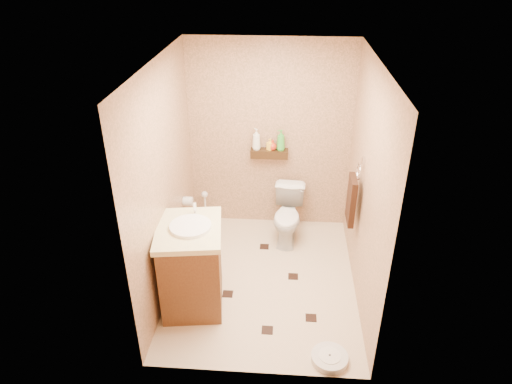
{
  "coord_description": "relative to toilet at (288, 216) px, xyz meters",
  "views": [
    {
      "loc": [
        0.21,
        -3.97,
        3.31
      ],
      "look_at": [
        -0.1,
        0.25,
        0.98
      ],
      "focal_mm": 32.0,
      "sensor_mm": 36.0,
      "label": 1
    }
  ],
  "objects": [
    {
      "name": "ceiling",
      "position": [
        -0.26,
        -0.83,
        2.07
      ],
      "size": [
        2.0,
        2.5,
        0.02
      ],
      "primitive_type": "cube",
      "color": "white",
      "rests_on": "wall_back"
    },
    {
      "name": "toilet_paper",
      "position": [
        -1.2,
        -0.18,
        0.27
      ],
      "size": [
        0.12,
        0.11,
        0.12
      ],
      "color": "silver",
      "rests_on": "wall_left"
    },
    {
      "name": "bottle_d",
      "position": [
        -0.12,
        0.34,
        0.87
      ],
      "size": [
        0.14,
        0.14,
        0.26
      ],
      "primitive_type": "imported",
      "rotation": [
        0.0,
        0.0,
        5.18
      ],
      "color": "green",
      "rests_on": "wall_shelf"
    },
    {
      "name": "bottle_b",
      "position": [
        -0.25,
        0.34,
        0.81
      ],
      "size": [
        0.09,
        0.09,
        0.15
      ],
      "primitive_type": "imported",
      "rotation": [
        0.0,
        0.0,
        5.6
      ],
      "color": "yellow",
      "rests_on": "wall_shelf"
    },
    {
      "name": "ground",
      "position": [
        -0.26,
        -0.83,
        -0.33
      ],
      "size": [
        2.5,
        2.5,
        0.0
      ],
      "primitive_type": "plane",
      "color": "beige",
      "rests_on": "ground"
    },
    {
      "name": "wall_front",
      "position": [
        -0.26,
        -2.08,
        0.87
      ],
      "size": [
        2.0,
        0.04,
        2.4
      ],
      "primitive_type": "cube",
      "color": "tan",
      "rests_on": "ground"
    },
    {
      "name": "toilet_brush",
      "position": [
        -1.08,
        0.24,
        -0.16
      ],
      "size": [
        0.12,
        0.12,
        0.51
      ],
      "color": "#1B6D5E",
      "rests_on": "ground"
    },
    {
      "name": "floor_accents",
      "position": [
        -0.26,
        -0.9,
        -0.33
      ],
      "size": [
        1.22,
        1.48,
        0.01
      ],
      "color": "black",
      "rests_on": "ground"
    },
    {
      "name": "wall_right",
      "position": [
        0.74,
        -0.83,
        0.87
      ],
      "size": [
        0.04,
        2.5,
        2.4
      ],
      "primitive_type": "cube",
      "color": "tan",
      "rests_on": "ground"
    },
    {
      "name": "towel_ring",
      "position": [
        0.66,
        -0.58,
        0.61
      ],
      "size": [
        0.12,
        0.3,
        0.76
      ],
      "color": "silver",
      "rests_on": "wall_right"
    },
    {
      "name": "wall_back",
      "position": [
        -0.26,
        0.42,
        0.87
      ],
      "size": [
        2.0,
        0.04,
        2.4
      ],
      "primitive_type": "cube",
      "color": "tan",
      "rests_on": "ground"
    },
    {
      "name": "wall_left",
      "position": [
        -1.26,
        -0.83,
        0.87
      ],
      "size": [
        0.04,
        2.5,
        2.4
      ],
      "primitive_type": "cube",
      "color": "tan",
      "rests_on": "ground"
    },
    {
      "name": "bottle_c",
      "position": [
        -0.22,
        0.34,
        0.8
      ],
      "size": [
        0.13,
        0.13,
        0.13
      ],
      "primitive_type": "imported",
      "rotation": [
        0.0,
        0.0,
        1.18
      ],
      "color": "red",
      "rests_on": "wall_shelf"
    },
    {
      "name": "toilet",
      "position": [
        0.0,
        0.0,
        0.0
      ],
      "size": [
        0.42,
        0.68,
        0.67
      ],
      "primitive_type": "imported",
      "rotation": [
        0.0,
        0.0,
        -0.07
      ],
      "color": "white",
      "rests_on": "ground"
    },
    {
      "name": "bathroom_scale",
      "position": [
        0.4,
        -1.9,
        -0.3
      ],
      "size": [
        0.43,
        0.43,
        0.07
      ],
      "rotation": [
        0.0,
        0.0,
        -0.36
      ],
      "color": "silver",
      "rests_on": "ground"
    },
    {
      "name": "wall_shelf",
      "position": [
        -0.26,
        0.34,
        0.69
      ],
      "size": [
        0.46,
        0.14,
        0.1
      ],
      "primitive_type": "cube",
      "color": "#36230E",
      "rests_on": "wall_back"
    },
    {
      "name": "bottle_a",
      "position": [
        -0.41,
        0.34,
        0.87
      ],
      "size": [
        0.15,
        0.15,
        0.27
      ],
      "primitive_type": "imported",
      "rotation": [
        0.0,
        0.0,
        3.84
      ],
      "color": "white",
      "rests_on": "wall_shelf"
    },
    {
      "name": "vanity",
      "position": [
        -0.95,
        -1.22,
        0.14
      ],
      "size": [
        0.72,
        0.83,
        1.06
      ],
      "rotation": [
        0.0,
        0.0,
        0.13
      ],
      "color": "brown",
      "rests_on": "ground"
    }
  ]
}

